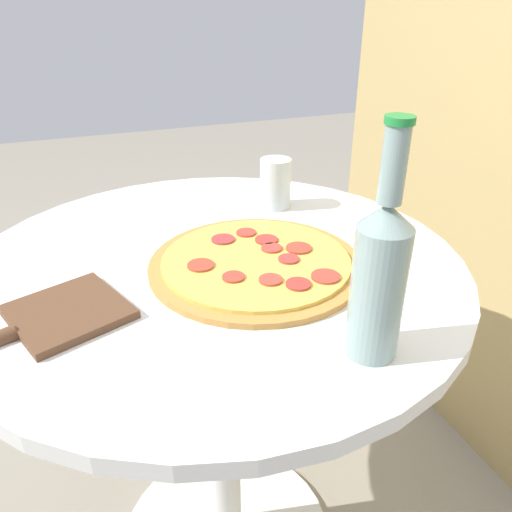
% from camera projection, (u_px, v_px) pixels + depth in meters
% --- Properties ---
extents(table, '(0.82, 0.82, 0.75)m').
position_uv_depth(table, '(219.00, 351.00, 0.92)').
color(table, silver).
rests_on(table, ground_plane).
extents(pizza, '(0.34, 0.34, 0.02)m').
position_uv_depth(pizza, '(256.00, 263.00, 0.80)').
color(pizza, '#B77F3D').
rests_on(pizza, table).
extents(beer_bottle, '(0.06, 0.06, 0.29)m').
position_uv_depth(beer_bottle, '(379.00, 274.00, 0.56)').
color(beer_bottle, gray).
rests_on(beer_bottle, table).
extents(pizza_paddle, '(0.18, 0.28, 0.02)m').
position_uv_depth(pizza_paddle, '(48.00, 320.00, 0.66)').
color(pizza_paddle, brown).
rests_on(pizza_paddle, table).
extents(drinking_glass, '(0.06, 0.06, 0.10)m').
position_uv_depth(drinking_glass, '(275.00, 183.00, 1.01)').
color(drinking_glass, silver).
rests_on(drinking_glass, table).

